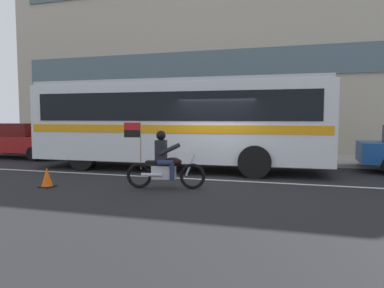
# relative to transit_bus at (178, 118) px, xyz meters

# --- Properties ---
(ground_plane) EXTENTS (60.00, 60.00, 0.00)m
(ground_plane) POSITION_rel_transit_bus_xyz_m (1.65, -1.19, -1.88)
(ground_plane) COLOR black
(sidewalk_curb) EXTENTS (28.00, 3.80, 0.15)m
(sidewalk_curb) POSITION_rel_transit_bus_xyz_m (1.65, 3.91, -1.81)
(sidewalk_curb) COLOR #A39E93
(sidewalk_curb) RESTS_ON ground_plane
(lane_center_stripe) EXTENTS (26.60, 0.14, 0.01)m
(lane_center_stripe) POSITION_rel_transit_bus_xyz_m (1.65, -1.79, -1.88)
(lane_center_stripe) COLOR silver
(lane_center_stripe) RESTS_ON ground_plane
(office_building_facade) EXTENTS (28.00, 0.89, 13.38)m
(office_building_facade) POSITION_rel_transit_bus_xyz_m (1.65, 6.20, 4.82)
(office_building_facade) COLOR #B2A893
(office_building_facade) RESTS_ON ground_plane
(transit_bus) EXTENTS (10.64, 2.86, 3.22)m
(transit_bus) POSITION_rel_transit_bus_xyz_m (0.00, 0.00, 0.00)
(transit_bus) COLOR silver
(transit_bus) RESTS_ON ground_plane
(motorcycle_with_rider) EXTENTS (2.17, 0.74, 1.78)m
(motorcycle_with_rider) POSITION_rel_transit_bus_xyz_m (0.74, -3.42, -1.22)
(motorcycle_with_rider) COLOR black
(motorcycle_with_rider) RESTS_ON ground_plane
(parked_hatchback_downstreet) EXTENTS (4.68, 1.90, 1.64)m
(parked_hatchback_downstreet) POSITION_rel_transit_bus_xyz_m (-8.37, 1.39, -1.03)
(parked_hatchback_downstreet) COLOR maroon
(parked_hatchback_downstreet) RESTS_ON ground_plane
(fire_hydrant) EXTENTS (0.22, 0.30, 0.75)m
(fire_hydrant) POSITION_rel_transit_bus_xyz_m (2.45, 2.90, -1.36)
(fire_hydrant) COLOR gold
(fire_hydrant) RESTS_ON sidewalk_curb
(traffic_cone) EXTENTS (0.36, 0.36, 0.55)m
(traffic_cone) POSITION_rel_transit_bus_xyz_m (-2.44, -4.13, -1.62)
(traffic_cone) COLOR #EA590F
(traffic_cone) RESTS_ON ground_plane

